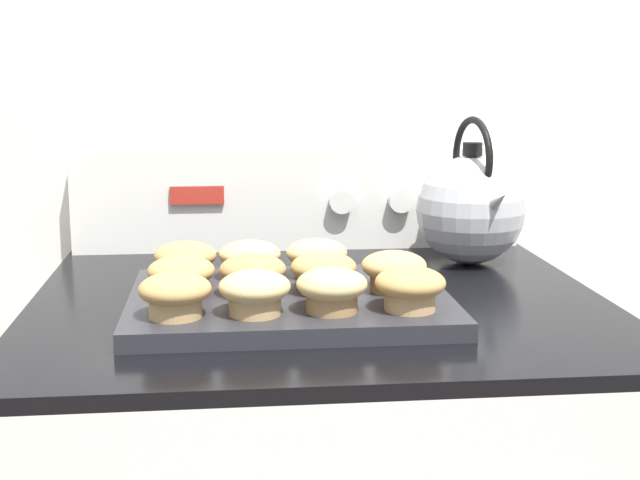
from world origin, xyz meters
name	(u,v)px	position (x,y,z in m)	size (l,w,h in m)	color
wall_back	(295,87)	(0.00, 0.73, 1.20)	(8.00, 0.05, 2.40)	silver
control_panel	(299,199)	(0.00, 0.68, 1.02)	(0.74, 0.07, 0.17)	white
muffin_pan	(290,302)	(-0.04, 0.29, 0.95)	(0.39, 0.31, 0.02)	#28282D
muffin_r0_c0	(175,294)	(-0.18, 0.20, 0.99)	(0.08, 0.08, 0.05)	tan
muffin_r0_c1	(255,291)	(-0.09, 0.20, 0.99)	(0.08, 0.08, 0.05)	tan
muffin_r0_c2	(334,289)	(0.00, 0.20, 0.99)	(0.08, 0.08, 0.05)	#A37A4C
muffin_r0_c3	(410,287)	(0.09, 0.20, 0.99)	(0.08, 0.08, 0.05)	tan
muffin_r1_c0	(181,275)	(-0.18, 0.29, 0.99)	(0.08, 0.08, 0.05)	tan
muffin_r1_c1	(253,274)	(-0.09, 0.29, 0.99)	(0.08, 0.08, 0.05)	#A37A4C
muffin_r1_c2	(326,271)	(0.00, 0.29, 0.99)	(0.08, 0.08, 0.05)	tan
muffin_r1_c3	(394,270)	(0.09, 0.29, 0.99)	(0.08, 0.08, 0.05)	olive
muffin_r2_c0	(185,260)	(-0.17, 0.38, 0.99)	(0.08, 0.08, 0.05)	tan
muffin_r2_c1	(250,258)	(-0.09, 0.38, 0.99)	(0.08, 0.08, 0.05)	tan
muffin_r2_c2	(319,257)	(0.00, 0.38, 0.99)	(0.08, 0.08, 0.05)	olive
tea_kettle	(471,208)	(0.25, 0.53, 1.02)	(0.17, 0.20, 0.23)	#ADAFB5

